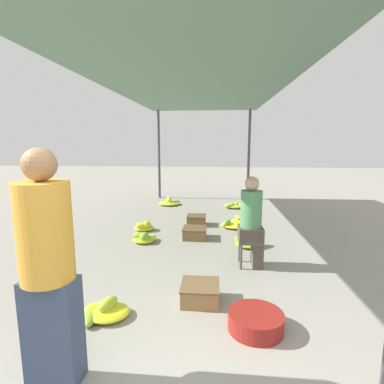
% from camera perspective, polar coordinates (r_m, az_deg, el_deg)
% --- Properties ---
extents(canopy_post_back_left, '(0.08, 0.08, 2.73)m').
position_cam_1_polar(canopy_post_back_left, '(9.51, -6.32, 7.03)').
color(canopy_post_back_left, '#4C4C51').
rests_on(canopy_post_back_left, ground).
extents(canopy_post_back_right, '(0.08, 0.08, 2.73)m').
position_cam_1_polar(canopy_post_back_right, '(9.40, 10.77, 6.89)').
color(canopy_post_back_right, '#4C4C51').
rests_on(canopy_post_back_right, ground).
extents(canopy_tarp, '(3.19, 8.12, 0.04)m').
position_cam_1_polar(canopy_tarp, '(5.58, 0.54, 19.63)').
color(canopy_tarp, '#567A60').
rests_on(canopy_tarp, canopy_post_front_left).
extents(vendor_foreground, '(0.39, 0.38, 1.74)m').
position_cam_1_polar(vendor_foreground, '(2.40, -25.74, -12.71)').
color(vendor_foreground, '#384766').
rests_on(vendor_foreground, ground).
extents(stool, '(0.34, 0.34, 0.40)m').
position_cam_1_polar(stool, '(4.43, 11.00, -9.73)').
color(stool, '#4C4C4C').
rests_on(stool, ground).
extents(vendor_seated, '(0.35, 0.35, 1.30)m').
position_cam_1_polar(vendor_seated, '(4.33, 11.40, -5.33)').
color(vendor_seated, '#4C4238').
rests_on(vendor_seated, ground).
extents(basin_black, '(0.53, 0.53, 0.17)m').
position_cam_1_polar(basin_black, '(3.15, 12.05, -22.96)').
color(basin_black, maroon).
rests_on(basin_black, ground).
extents(banana_pile_left_0, '(0.51, 0.46, 0.19)m').
position_cam_1_polar(banana_pile_left_0, '(3.41, -16.43, -20.87)').
color(banana_pile_left_0, '#BBCF2B').
rests_on(banana_pile_left_0, ground).
extents(banana_pile_left_1, '(0.43, 0.45, 0.20)m').
position_cam_1_polar(banana_pile_left_1, '(5.47, -9.09, -8.64)').
color(banana_pile_left_1, '#85B934').
rests_on(banana_pile_left_1, ground).
extents(banana_pile_left_2, '(0.40, 0.39, 0.19)m').
position_cam_1_polar(banana_pile_left_2, '(6.14, -9.21, -6.47)').
color(banana_pile_left_2, '#B6CD2C').
rests_on(banana_pile_left_2, ground).
extents(banana_pile_left_3, '(0.62, 0.52, 0.24)m').
position_cam_1_polar(banana_pile_left_3, '(8.51, -4.32, -2.04)').
color(banana_pile_left_3, '#A9C82E').
rests_on(banana_pile_left_3, ground).
extents(banana_pile_right_0, '(0.61, 0.53, 0.15)m').
position_cam_1_polar(banana_pile_right_0, '(8.21, 8.13, -2.56)').
color(banana_pile_right_0, '#9FC430').
rests_on(banana_pile_right_0, ground).
extents(banana_pile_right_1, '(0.51, 0.43, 0.29)m').
position_cam_1_polar(banana_pile_right_1, '(5.27, 10.55, -9.03)').
color(banana_pile_right_1, '#8CBC33').
rests_on(banana_pile_right_1, ground).
extents(banana_pile_right_2, '(0.69, 0.52, 0.25)m').
position_cam_1_polar(banana_pile_right_2, '(6.38, 8.45, -6.00)').
color(banana_pile_right_2, '#96C031').
rests_on(banana_pile_right_2, ground).
extents(crate_near, '(0.42, 0.42, 0.21)m').
position_cam_1_polar(crate_near, '(3.53, 1.57, -18.62)').
color(crate_near, olive).
rests_on(crate_near, ground).
extents(crate_mid, '(0.44, 0.44, 0.20)m').
position_cam_1_polar(crate_mid, '(5.61, 0.53, -7.79)').
color(crate_mid, brown).
rests_on(crate_mid, ground).
extents(crate_far, '(0.40, 0.40, 0.21)m').
position_cam_1_polar(crate_far, '(6.47, 0.85, -5.36)').
color(crate_far, brown).
rests_on(crate_far, ground).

